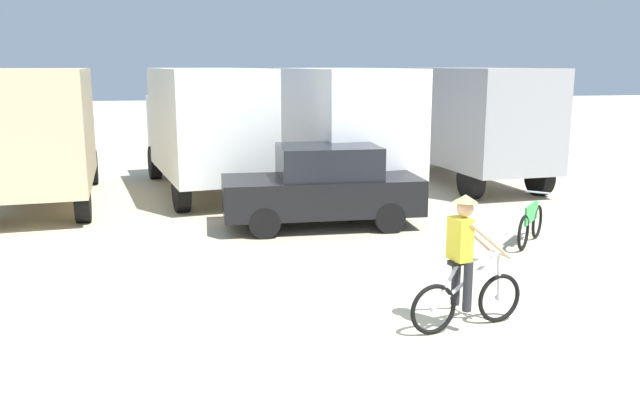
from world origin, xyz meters
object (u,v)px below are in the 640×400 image
at_px(box_truck_tan_camper, 39,130).
at_px(sedan_parked, 323,186).
at_px(box_truck_grey_hauler, 467,119).
at_px(box_truck_avon_van, 335,124).
at_px(box_truck_white_box, 204,124).
at_px(cyclist_orange_shirt, 465,267).
at_px(bicycle_spare, 531,224).

bearing_deg(box_truck_tan_camper, sedan_parked, -30.50).
height_order(box_truck_tan_camper, box_truck_grey_hauler, same).
bearing_deg(box_truck_avon_van, box_truck_white_box, 165.92).
xyz_separation_m(box_truck_avon_van, sedan_parked, (-1.15, -3.68, -0.99)).
bearing_deg(cyclist_orange_shirt, box_truck_tan_camper, 125.58).
height_order(box_truck_avon_van, bicycle_spare, box_truck_avon_van).
height_order(box_truck_avon_van, cyclist_orange_shirt, box_truck_avon_van).
height_order(box_truck_grey_hauler, cyclist_orange_shirt, box_truck_grey_hauler).
bearing_deg(box_truck_white_box, cyclist_orange_shirt, -74.57).
bearing_deg(sedan_parked, cyclist_orange_shirt, -84.39).
relative_size(box_truck_tan_camper, box_truck_grey_hauler, 1.00).
distance_m(box_truck_grey_hauler, sedan_parked, 6.93).
bearing_deg(box_truck_grey_hauler, box_truck_tan_camper, -176.69).
bearing_deg(cyclist_orange_shirt, box_truck_white_box, 105.43).
bearing_deg(box_truck_white_box, box_truck_avon_van, -14.08).
distance_m(box_truck_white_box, box_truck_avon_van, 3.57).
distance_m(box_truck_white_box, bicycle_spare, 9.15).
bearing_deg(cyclist_orange_shirt, box_truck_avon_van, 86.61).
height_order(cyclist_orange_shirt, bicycle_spare, cyclist_orange_shirt).
height_order(sedan_parked, cyclist_orange_shirt, cyclist_orange_shirt).
xyz_separation_m(box_truck_avon_van, bicycle_spare, (2.49, -5.93, -1.48)).
distance_m(box_truck_tan_camper, sedan_parked, 7.40).
relative_size(box_truck_tan_camper, box_truck_white_box, 0.98).
bearing_deg(bicycle_spare, box_truck_avon_van, 112.75).
bearing_deg(box_truck_grey_hauler, bicycle_spare, -103.76).
height_order(box_truck_tan_camper, sedan_parked, box_truck_tan_camper).
height_order(box_truck_tan_camper, cyclist_orange_shirt, box_truck_tan_camper).
xyz_separation_m(box_truck_white_box, sedan_parked, (2.31, -4.54, -0.99)).
height_order(box_truck_tan_camper, box_truck_avon_van, same).
xyz_separation_m(box_truck_grey_hauler, sedan_parked, (-5.27, -4.39, -0.99)).
bearing_deg(box_truck_tan_camper, bicycle_spare, -30.98).
bearing_deg(cyclist_orange_shirt, box_truck_grey_hauler, 65.58).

